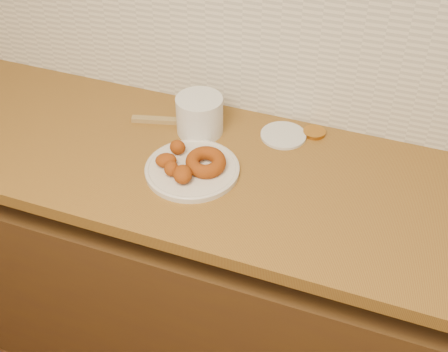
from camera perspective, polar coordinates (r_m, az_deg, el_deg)
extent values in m
cube|color=#4C3013|center=(1.88, 6.73, -12.76)|extent=(3.60, 0.60, 0.77)
cube|color=brown|center=(1.72, -13.25, 3.50)|extent=(2.30, 0.62, 0.04)
cube|color=silver|center=(1.59, 11.93, 13.97)|extent=(3.60, 0.02, 0.60)
cylinder|color=beige|center=(1.53, -3.25, 0.66)|extent=(0.26, 0.26, 0.01)
torus|color=#8D3C06|center=(1.51, -1.89, 1.42)|extent=(0.16, 0.16, 0.05)
ellipsoid|color=#8D3C06|center=(1.57, -4.73, 2.93)|extent=(0.05, 0.04, 0.04)
ellipsoid|color=#8D3C06|center=(1.53, -5.91, 1.60)|extent=(0.07, 0.07, 0.04)
ellipsoid|color=#8D3C06|center=(1.50, -5.37, 0.76)|extent=(0.05, 0.06, 0.04)
ellipsoid|color=#8D3C06|center=(1.47, -4.23, 0.17)|extent=(0.07, 0.08, 0.04)
cylinder|color=silver|center=(1.65, -2.49, 6.20)|extent=(0.15, 0.15, 0.11)
cylinder|color=silver|center=(1.67, 6.04, 4.13)|extent=(0.17, 0.17, 0.01)
cylinder|color=#AD7026|center=(1.69, 9.16, 4.40)|extent=(0.08, 0.08, 0.01)
cube|color=olive|center=(1.73, -6.32, 5.64)|extent=(0.19, 0.07, 0.01)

